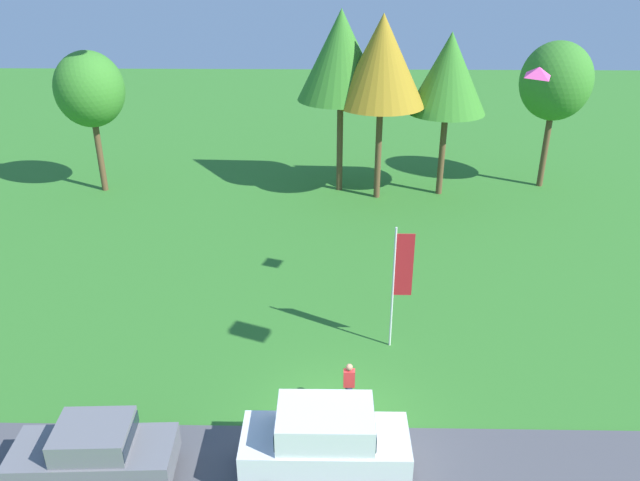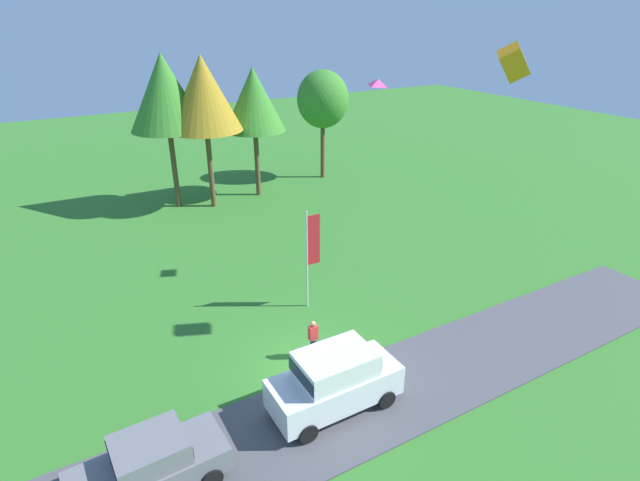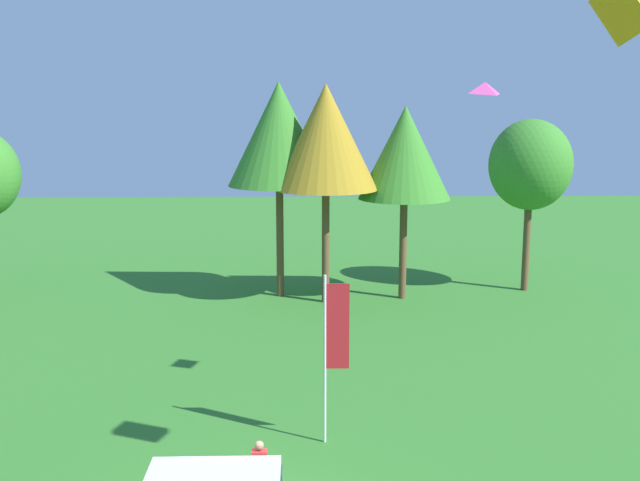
{
  "view_description": "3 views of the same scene",
  "coord_description": "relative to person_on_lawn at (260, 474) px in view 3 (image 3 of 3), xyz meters",
  "views": [
    {
      "loc": [
        -0.28,
        -15.34,
        13.59
      ],
      "look_at": [
        -0.69,
        6.6,
        3.07
      ],
      "focal_mm": 35.0,
      "sensor_mm": 36.0,
      "label": 1
    },
    {
      "loc": [
        -7.51,
        -13.87,
        12.82
      ],
      "look_at": [
        2.16,
        3.16,
        3.73
      ],
      "focal_mm": 28.0,
      "sensor_mm": 36.0,
      "label": 2
    },
    {
      "loc": [
        1.4,
        -15.65,
        9.41
      ],
      "look_at": [
        1.85,
        5.03,
        5.59
      ],
      "focal_mm": 42.0,
      "sensor_mm": 36.0,
      "label": 3
    }
  ],
  "objects": [
    {
      "name": "person_on_lawn",
      "position": [
        0.0,
        0.0,
        0.0
      ],
      "size": [
        0.36,
        0.24,
        1.71
      ],
      "color": "#2D334C",
      "rests_on": "ground"
    },
    {
      "name": "kite_diamond_topmost",
      "position": [
        6.07,
        4.78,
        8.93
      ],
      "size": [
        1.05,
        1.06,
        0.4
      ],
      "primitive_type": "pyramid",
      "rotation": [
        0.1,
        0.0,
        0.43
      ],
      "color": "#EA4C9E"
    },
    {
      "name": "tree_right_of_center",
      "position": [
        5.84,
        19.21,
        6.18
      ],
      "size": [
        4.4,
        4.4,
        9.29
      ],
      "color": "brown",
      "rests_on": "ground"
    },
    {
      "name": "tree_left_of_center",
      "position": [
        -0.11,
        19.76,
        7.04
      ],
      "size": [
        4.93,
        4.93,
        10.41
      ],
      "color": "brown",
      "rests_on": "ground"
    },
    {
      "name": "kite_box_high_right",
      "position": [
        7.12,
        -1.71,
        10.27
      ],
      "size": [
        1.44,
        1.16,
        1.42
      ],
      "primitive_type": "cube",
      "rotation": [
        0.55,
        0.3,
        4.04
      ],
      "color": "orange"
    },
    {
      "name": "tree_far_right",
      "position": [
        2.08,
        18.56,
        6.95
      ],
      "size": [
        4.88,
        4.88,
        10.29
      ],
      "color": "brown",
      "rests_on": "ground"
    },
    {
      "name": "flag_banner",
      "position": [
        1.85,
        3.51,
        2.18
      ],
      "size": [
        0.71,
        0.08,
        4.83
      ],
      "color": "silver",
      "rests_on": "ground"
    },
    {
      "name": "tree_lone_near",
      "position": [
        12.28,
        20.64,
        5.48
      ],
      "size": [
        4.09,
        4.09,
        8.63
      ],
      "color": "brown",
      "rests_on": "ground"
    }
  ]
}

